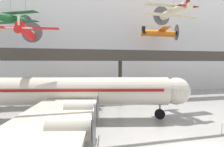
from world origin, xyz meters
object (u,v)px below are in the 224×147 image
airliner_silver_main (65,92)px  suspended_plane_red_highwing (26,31)px  suspended_plane_green_biplane (11,19)px  stanchion_barrier (222,131)px  suspended_plane_cream_biplane (173,11)px  suspended_plane_orange_highwing (160,33)px

airliner_silver_main → suspended_plane_red_highwing: bearing=-173.5°
suspended_plane_green_biplane → stanchion_barrier: suspended_plane_green_biplane is taller
suspended_plane_green_biplane → suspended_plane_cream_biplane: bearing=-83.9°
stanchion_barrier → suspended_plane_orange_highwing: bearing=77.0°
suspended_plane_orange_highwing → suspended_plane_cream_biplane: bearing=-92.9°
airliner_silver_main → suspended_plane_green_biplane: bearing=137.2°
suspended_plane_red_highwing → stanchion_barrier: suspended_plane_red_highwing is taller
suspended_plane_red_highwing → stanchion_barrier: bearing=-109.9°
suspended_plane_red_highwing → suspended_plane_cream_biplane: suspended_plane_cream_biplane is taller
suspended_plane_orange_highwing → stanchion_barrier: (-5.46, -23.62, -13.41)m
suspended_plane_green_biplane → stanchion_barrier: size_ratio=8.51×
suspended_plane_orange_highwing → suspended_plane_green_biplane: suspended_plane_green_biplane is taller
airliner_silver_main → suspended_plane_green_biplane: (-8.77, 13.09, 11.43)m
suspended_plane_red_highwing → suspended_plane_cream_biplane: bearing=-78.6°
suspended_plane_cream_biplane → suspended_plane_green_biplane: bearing=63.3°
suspended_plane_red_highwing → suspended_plane_cream_biplane: 21.65m
airliner_silver_main → suspended_plane_orange_highwing: suspended_plane_orange_highwing is taller
suspended_plane_green_biplane → airliner_silver_main: bearing=-117.2°
suspended_plane_red_highwing → suspended_plane_orange_highwing: 28.91m
suspended_plane_cream_biplane → suspended_plane_red_highwing: bearing=91.1°
airliner_silver_main → stanchion_barrier: size_ratio=34.15×
suspended_plane_red_highwing → suspended_plane_orange_highwing: size_ratio=1.04×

